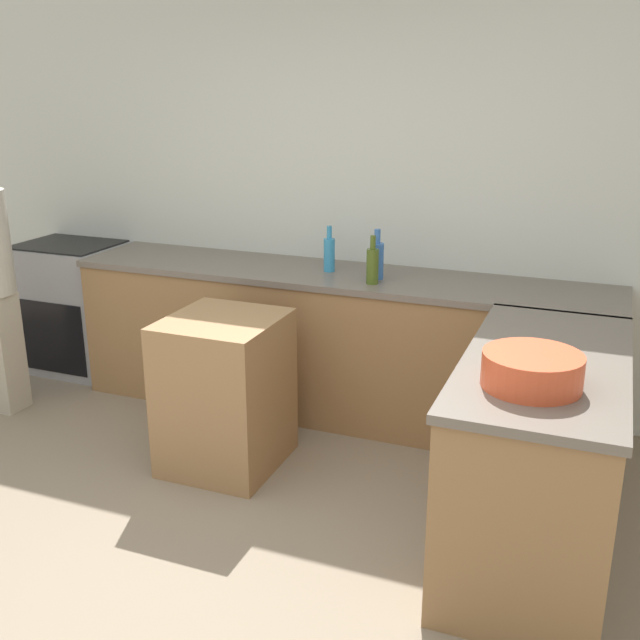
# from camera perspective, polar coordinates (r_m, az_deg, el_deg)

# --- Properties ---
(ground_plane) EXTENTS (14.00, 14.00, 0.00)m
(ground_plane) POSITION_cam_1_polar(r_m,az_deg,el_deg) (3.40, -11.95, -20.40)
(ground_plane) COLOR gray
(wall_back) EXTENTS (8.00, 0.06, 2.70)m
(wall_back) POSITION_cam_1_polar(r_m,az_deg,el_deg) (4.91, 2.77, 9.29)
(wall_back) COLOR silver
(wall_back) RESTS_ON ground_plane
(counter_back) EXTENTS (3.43, 0.69, 0.94)m
(counter_back) POSITION_cam_1_polar(r_m,az_deg,el_deg) (4.80, 1.22, -1.77)
(counter_back) COLOR olive
(counter_back) RESTS_ON ground_plane
(counter_peninsula) EXTENTS (0.69, 1.50, 0.94)m
(counter_peninsula) POSITION_cam_1_polar(r_m,az_deg,el_deg) (3.57, 16.22, -9.82)
(counter_peninsula) COLOR olive
(counter_peninsula) RESTS_ON ground_plane
(range_oven) EXTENTS (0.75, 0.61, 0.95)m
(range_oven) POSITION_cam_1_polar(r_m,az_deg,el_deg) (5.85, -18.26, 0.98)
(range_oven) COLOR #99999E
(range_oven) RESTS_ON ground_plane
(island_table) EXTENTS (0.60, 0.64, 0.86)m
(island_table) POSITION_cam_1_polar(r_m,az_deg,el_deg) (4.20, -7.23, -5.47)
(island_table) COLOR #997047
(island_table) RESTS_ON ground_plane
(mixing_bowl) EXTENTS (0.39, 0.39, 0.14)m
(mixing_bowl) POSITION_cam_1_polar(r_m,az_deg,el_deg) (3.03, 15.85, -3.70)
(mixing_bowl) COLOR #DB512D
(mixing_bowl) RESTS_ON counter_peninsula
(olive_oil_bottle) EXTENTS (0.07, 0.07, 0.29)m
(olive_oil_bottle) POSITION_cam_1_polar(r_m,az_deg,el_deg) (4.39, 4.02, 4.22)
(olive_oil_bottle) COLOR #475B1E
(olive_oil_bottle) RESTS_ON counter_back
(water_bottle_blue) EXTENTS (0.08, 0.08, 0.30)m
(water_bottle_blue) POSITION_cam_1_polar(r_m,az_deg,el_deg) (4.50, 4.35, 4.64)
(water_bottle_blue) COLOR #386BB7
(water_bottle_blue) RESTS_ON counter_back
(dish_soap_bottle) EXTENTS (0.07, 0.07, 0.29)m
(dish_soap_bottle) POSITION_cam_1_polar(r_m,az_deg,el_deg) (4.67, 0.71, 5.09)
(dish_soap_bottle) COLOR #338CBF
(dish_soap_bottle) RESTS_ON counter_back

